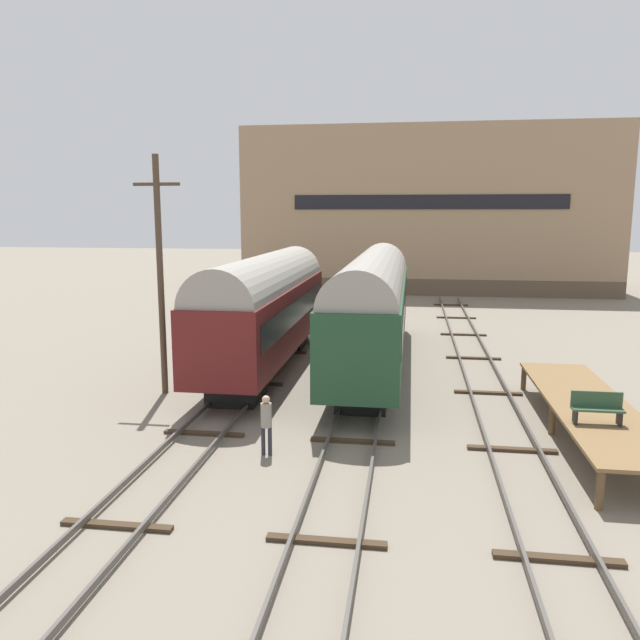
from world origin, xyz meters
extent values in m
plane|color=slate|center=(0.00, 0.00, 0.00)|extent=(200.00, 200.00, 0.00)
cube|color=#4C4742|center=(-5.47, 0.00, 0.18)|extent=(0.08, 60.00, 0.16)
cube|color=#4C4742|center=(-4.03, 0.00, 0.18)|extent=(0.08, 60.00, 0.16)
cube|color=#3D2D1E|center=(-4.75, -9.00, 0.05)|extent=(2.60, 0.24, 0.10)
cube|color=#3D2D1E|center=(-4.75, -3.00, 0.05)|extent=(2.60, 0.24, 0.10)
cube|color=#3D2D1E|center=(-4.75, 3.00, 0.05)|extent=(2.60, 0.24, 0.10)
cube|color=#3D2D1E|center=(-4.75, 9.00, 0.05)|extent=(2.60, 0.24, 0.10)
cube|color=#3D2D1E|center=(-4.75, 15.00, 0.05)|extent=(2.60, 0.24, 0.10)
cube|color=#3D2D1E|center=(-4.75, 21.00, 0.05)|extent=(2.60, 0.24, 0.10)
cube|color=#3D2D1E|center=(-4.75, 27.00, 0.05)|extent=(2.60, 0.24, 0.10)
cube|color=#4C4742|center=(-0.72, 0.00, 0.18)|extent=(0.08, 60.00, 0.16)
cube|color=#4C4742|center=(0.72, 0.00, 0.18)|extent=(0.08, 60.00, 0.16)
cube|color=#3D2D1E|center=(0.00, -9.00, 0.05)|extent=(2.60, 0.24, 0.10)
cube|color=#3D2D1E|center=(0.00, -3.00, 0.05)|extent=(2.60, 0.24, 0.10)
cube|color=#3D2D1E|center=(0.00, 3.00, 0.05)|extent=(2.60, 0.24, 0.10)
cube|color=#3D2D1E|center=(0.00, 9.00, 0.05)|extent=(2.60, 0.24, 0.10)
cube|color=#3D2D1E|center=(0.00, 15.00, 0.05)|extent=(2.60, 0.24, 0.10)
cube|color=#3D2D1E|center=(0.00, 21.00, 0.05)|extent=(2.60, 0.24, 0.10)
cube|color=#3D2D1E|center=(0.00, 27.00, 0.05)|extent=(2.60, 0.24, 0.10)
cube|color=#4C4742|center=(4.03, 0.00, 0.18)|extent=(0.08, 60.00, 0.16)
cube|color=#4C4742|center=(5.47, 0.00, 0.18)|extent=(0.08, 60.00, 0.16)
cube|color=#3D2D1E|center=(4.75, -9.00, 0.05)|extent=(2.60, 0.24, 0.10)
cube|color=#3D2D1E|center=(4.75, -3.00, 0.05)|extent=(2.60, 0.24, 0.10)
cube|color=#3D2D1E|center=(4.75, 3.00, 0.05)|extent=(2.60, 0.24, 0.10)
cube|color=#3D2D1E|center=(4.75, 9.00, 0.05)|extent=(2.60, 0.24, 0.10)
cube|color=#3D2D1E|center=(4.75, 15.00, 0.05)|extent=(2.60, 0.24, 0.10)
cube|color=#3D2D1E|center=(4.75, 21.00, 0.05)|extent=(2.60, 0.24, 0.10)
cube|color=#3D2D1E|center=(4.75, 27.00, 0.05)|extent=(2.60, 0.24, 0.10)
cube|color=black|center=(-4.75, 10.68, 0.50)|extent=(1.80, 2.40, 1.00)
cube|color=black|center=(-4.75, 0.86, 0.50)|extent=(1.80, 2.40, 1.00)
cube|color=#5B1919|center=(-4.75, 5.77, 2.40)|extent=(2.89, 15.10, 2.79)
cube|color=black|center=(-4.75, 5.77, 2.73)|extent=(2.93, 13.89, 1.01)
cylinder|color=gray|center=(-4.75, 5.77, 3.79)|extent=(2.75, 14.80, 2.75)
cube|color=black|center=(0.00, 12.96, 0.50)|extent=(1.80, 2.40, 1.00)
cube|color=black|center=(0.00, 0.77, 0.50)|extent=(1.80, 2.40, 1.00)
cube|color=#1E4228|center=(0.00, 6.86, 2.46)|extent=(2.80, 18.76, 2.92)
cube|color=black|center=(0.00, 6.86, 2.81)|extent=(2.84, 17.26, 1.05)
cylinder|color=gray|center=(0.00, 6.86, 3.92)|extent=(2.66, 18.38, 2.66)
cube|color=brown|center=(7.29, -1.33, 1.03)|extent=(2.46, 10.65, 0.10)
cylinder|color=brown|center=(6.22, -6.51, 0.49)|extent=(0.20, 0.20, 0.98)
cylinder|color=brown|center=(6.22, 3.84, 0.49)|extent=(0.20, 0.20, 0.98)
cylinder|color=brown|center=(8.37, 3.84, 0.49)|extent=(0.20, 0.20, 0.98)
cylinder|color=brown|center=(6.22, -1.33, 0.49)|extent=(0.20, 0.20, 0.98)
cylinder|color=brown|center=(8.37, -1.33, 0.49)|extent=(0.20, 0.20, 0.98)
cube|color=#2D4C33|center=(6.96, -3.37, 1.51)|extent=(1.40, 0.40, 0.06)
cube|color=#2D4C33|center=(6.96, -3.20, 1.76)|extent=(1.40, 0.06, 0.45)
cube|color=black|center=(6.36, -3.37, 1.28)|extent=(0.06, 0.40, 0.40)
cube|color=black|center=(7.55, -3.37, 1.28)|extent=(0.06, 0.40, 0.40)
cylinder|color=#282833|center=(-2.49, -4.32, 0.43)|extent=(0.12, 0.12, 0.85)
cylinder|color=#282833|center=(-2.29, -4.32, 0.43)|extent=(0.12, 0.12, 0.85)
cylinder|color=gray|center=(-2.39, -4.32, 1.21)|extent=(0.32, 0.32, 0.71)
sphere|color=tan|center=(-2.39, -4.32, 1.68)|extent=(0.23, 0.23, 0.23)
cylinder|color=#473828|center=(-7.81, 1.36, 4.57)|extent=(0.24, 0.24, 9.13)
cube|color=#473828|center=(-7.81, 1.36, 8.04)|extent=(1.80, 0.12, 0.12)
cube|color=brown|center=(2.94, 38.77, 0.72)|extent=(32.43, 12.37, 1.44)
cube|color=#9E7F60|center=(2.94, 38.77, 7.92)|extent=(32.43, 12.37, 12.96)
cube|color=black|center=(2.94, 32.54, 7.92)|extent=(22.70, 0.10, 1.20)
camera|label=1|loc=(1.65, -21.20, 6.95)|focal=35.00mm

